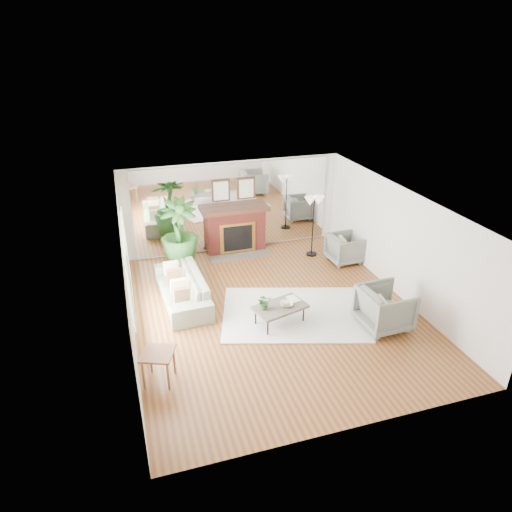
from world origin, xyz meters
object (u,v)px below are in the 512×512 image
object	(u,v)px
fireplace	(236,229)
coffee_table	(280,307)
sofa	(182,288)
armchair_front	(385,308)
floor_lamp	(314,206)
side_table	(158,357)
armchair_back	(345,248)
potted_ficus	(179,234)

from	to	relation	value
fireplace	coffee_table	size ratio (longest dim) A/B	1.69
fireplace	sofa	xyz separation A→B (m)	(-1.85, -2.25, -0.32)
armchair_front	floor_lamp	world-z (taller)	floor_lamp
fireplace	coffee_table	distance (m)	3.76
fireplace	side_table	distance (m)	5.48
side_table	armchair_front	bearing A→B (deg)	4.12
fireplace	armchair_back	world-z (taller)	fireplace
armchair_back	armchair_front	world-z (taller)	armchair_front
armchair_back	potted_ficus	bearing A→B (deg)	77.65
sofa	armchair_front	distance (m)	4.43
coffee_table	potted_ficus	bearing A→B (deg)	118.14
sofa	potted_ficus	distance (m)	1.65
fireplace	armchair_front	xyz separation A→B (m)	(1.98, -4.46, -0.22)
fireplace	sofa	world-z (taller)	fireplace
side_table	potted_ficus	bearing A→B (deg)	76.07
armchair_front	coffee_table	bearing A→B (deg)	68.08
side_table	potted_ficus	distance (m)	4.19
fireplace	armchair_front	size ratio (longest dim) A/B	2.10
potted_ficus	side_table	bearing A→B (deg)	-103.93
sofa	side_table	xyz separation A→B (m)	(-0.80, -2.55, 0.17)
potted_ficus	floor_lamp	size ratio (longest dim) A/B	1.15
coffee_table	potted_ficus	size ratio (longest dim) A/B	0.63
potted_ficus	armchair_back	bearing A→B (deg)	-9.51
side_table	armchair_back	bearing A→B (deg)	32.32
coffee_table	armchair_back	world-z (taller)	armchair_back
coffee_table	armchair_front	distance (m)	2.15
sofa	floor_lamp	bearing A→B (deg)	107.66
armchair_front	side_table	bearing A→B (deg)	91.58
coffee_table	side_table	size ratio (longest dim) A/B	1.76
fireplace	floor_lamp	size ratio (longest dim) A/B	1.22
fireplace	potted_ficus	distance (m)	1.85
side_table	potted_ficus	xyz separation A→B (m)	(1.00, 4.03, 0.52)
fireplace	armchair_front	bearing A→B (deg)	-66.12
coffee_table	potted_ficus	world-z (taller)	potted_ficus
floor_lamp	armchair_front	bearing A→B (deg)	-89.22
sofa	floor_lamp	distance (m)	4.18
side_table	fireplace	bearing A→B (deg)	61.07
armchair_back	floor_lamp	bearing A→B (deg)	43.79
fireplace	armchair_back	size ratio (longest dim) A/B	2.46
floor_lamp	fireplace	bearing A→B (deg)	156.50
sofa	armchair_back	distance (m)	4.52
armchair_back	armchair_front	xyz separation A→B (m)	(-0.62, -2.99, 0.06)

